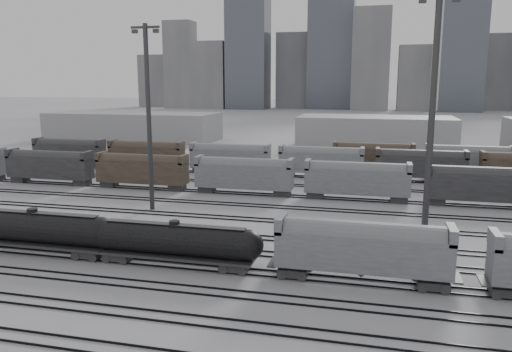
% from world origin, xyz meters
% --- Properties ---
extents(ground, '(900.00, 900.00, 0.00)m').
position_xyz_m(ground, '(0.00, 0.00, 0.00)').
color(ground, silver).
rests_on(ground, ground).
extents(tracks, '(220.00, 71.50, 0.16)m').
position_xyz_m(tracks, '(0.00, 17.50, 0.08)').
color(tracks, black).
rests_on(tracks, ground).
extents(tank_car_a, '(17.79, 2.97, 4.40)m').
position_xyz_m(tank_car_a, '(-22.48, 1.00, 2.54)').
color(tank_car_a, '#252527').
rests_on(tank_car_a, ground).
extents(tank_car_b, '(16.90, 2.82, 4.18)m').
position_xyz_m(tank_car_b, '(-7.30, 1.00, 2.42)').
color(tank_car_b, '#252527').
rests_on(tank_car_b, ground).
extents(hopper_car_a, '(14.78, 2.94, 5.28)m').
position_xyz_m(hopper_car_a, '(9.75, 1.00, 3.26)').
color(hopper_car_a, '#252527').
rests_on(hopper_car_a, ground).
extents(light_mast_b, '(3.89, 0.62, 24.29)m').
position_xyz_m(light_mast_b, '(-18.63, 19.95, 12.88)').
color(light_mast_b, '#343437').
rests_on(light_mast_b, ground).
extents(light_mast_c, '(4.14, 0.66, 25.85)m').
position_xyz_m(light_mast_c, '(15.86, 12.97, 13.72)').
color(light_mast_c, '#343437').
rests_on(light_mast_c, ground).
extents(bg_string_near, '(151.00, 3.00, 5.60)m').
position_xyz_m(bg_string_near, '(8.00, 32.00, 2.80)').
color(bg_string_near, gray).
rests_on(bg_string_near, ground).
extents(bg_string_mid, '(151.00, 3.00, 5.60)m').
position_xyz_m(bg_string_mid, '(18.00, 48.00, 2.80)').
color(bg_string_mid, '#252527').
rests_on(bg_string_mid, ground).
extents(warehouse_left, '(50.00, 18.00, 8.00)m').
position_xyz_m(warehouse_left, '(-60.00, 95.00, 4.00)').
color(warehouse_left, '#A2A2A5').
rests_on(warehouse_left, ground).
extents(warehouse_mid, '(40.00, 18.00, 8.00)m').
position_xyz_m(warehouse_mid, '(10.00, 95.00, 4.00)').
color(warehouse_mid, '#A2A2A5').
rests_on(warehouse_mid, ground).
extents(skyline, '(316.00, 22.40, 95.00)m').
position_xyz_m(skyline, '(10.84, 280.00, 34.73)').
color(skyline, gray).
rests_on(skyline, ground).
extents(crane_left, '(42.00, 1.80, 100.00)m').
position_xyz_m(crane_left, '(-28.74, 305.00, 57.39)').
color(crane_left, '#343437').
rests_on(crane_left, ground).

